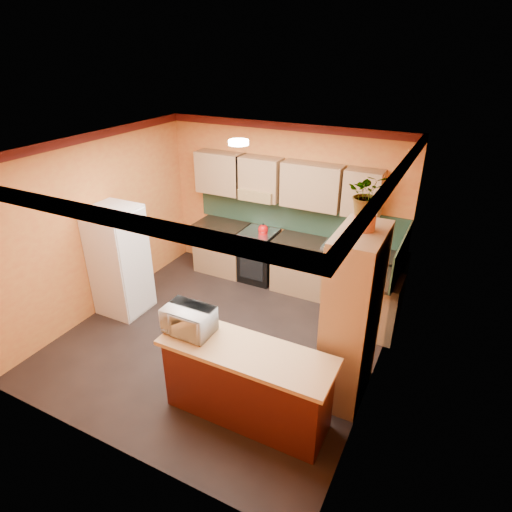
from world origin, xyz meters
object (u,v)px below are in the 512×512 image
(stove, at_px, (259,256))
(pantry, at_px, (352,318))
(fridge, at_px, (119,261))
(microwave, at_px, (189,320))
(breakfast_bar, at_px, (246,385))
(base_cabinets_back, at_px, (292,264))

(stove, height_order, pantry, pantry)
(fridge, relative_size, microwave, 3.16)
(stove, bearing_deg, breakfast_bar, -65.96)
(stove, relative_size, fridge, 0.54)
(pantry, height_order, breakfast_bar, pantry)
(stove, bearing_deg, fridge, -128.56)
(stove, relative_size, microwave, 1.69)
(base_cabinets_back, xyz_separation_m, breakfast_bar, (0.66, -2.88, 0.00))
(fridge, bearing_deg, breakfast_bar, -21.28)
(fridge, relative_size, breakfast_bar, 0.94)
(base_cabinets_back, xyz_separation_m, fridge, (-2.07, -1.82, 0.41))
(stove, height_order, breakfast_bar, stove)
(base_cabinets_back, bearing_deg, microwave, -90.93)
(fridge, height_order, microwave, fridge)
(fridge, distance_m, microwave, 2.30)
(stove, xyz_separation_m, pantry, (2.15, -2.00, 0.59))
(stove, height_order, microwave, microwave)
(stove, distance_m, breakfast_bar, 3.16)
(base_cabinets_back, bearing_deg, fridge, -138.76)
(stove, bearing_deg, microwave, -78.67)
(pantry, bearing_deg, stove, 137.06)
(base_cabinets_back, relative_size, microwave, 6.79)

